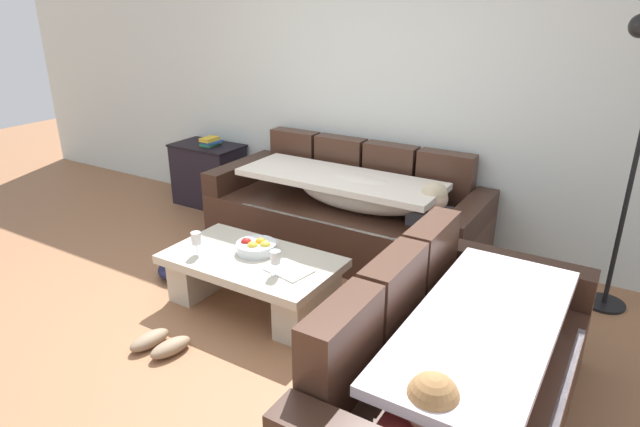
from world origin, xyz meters
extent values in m
plane|color=#8F5F3F|center=(0.00, 0.00, 0.00)|extent=(14.00, 14.00, 0.00)
cube|color=silver|center=(0.00, 2.15, 1.35)|extent=(9.00, 0.10, 2.70)
cube|color=#42281D|center=(0.14, 1.60, 0.21)|extent=(2.33, 0.92, 0.42)
cube|color=#42281D|center=(-0.60, 1.98, 0.65)|extent=(0.46, 0.16, 0.46)
cube|color=#42281D|center=(-0.11, 1.98, 0.65)|extent=(0.46, 0.16, 0.46)
cube|color=#42281D|center=(0.39, 1.98, 0.65)|extent=(0.46, 0.16, 0.46)
cube|color=#42281D|center=(0.88, 1.98, 0.65)|extent=(0.46, 0.16, 0.46)
cube|color=#352017|center=(-0.93, 1.60, 0.52)|extent=(0.18, 0.92, 0.20)
cube|color=#352017|center=(1.21, 1.60, 0.52)|extent=(0.18, 0.92, 0.20)
cube|color=#4C4C56|center=(0.94, 1.59, 0.47)|extent=(0.36, 0.28, 0.11)
sphere|color=beige|center=(0.94, 1.55, 0.64)|extent=(0.21, 0.21, 0.21)
sphere|color=#CCB793|center=(0.94, 1.55, 0.67)|extent=(0.20, 0.20, 0.20)
ellipsoid|color=silver|center=(0.32, 1.55, 0.56)|extent=(1.10, 0.44, 0.28)
cube|color=silver|center=(0.14, 1.53, 0.66)|extent=(1.70, 0.60, 0.05)
cube|color=silver|center=(0.14, 1.16, 0.23)|extent=(1.44, 0.04, 0.38)
cube|color=#42281D|center=(1.68, 0.03, 0.21)|extent=(0.92, 1.90, 0.42)
cube|color=#42281D|center=(1.30, -0.49, 0.65)|extent=(0.16, 0.48, 0.46)
cube|color=#42281D|center=(1.30, 0.03, 0.65)|extent=(0.16, 0.48, 0.46)
cube|color=#42281D|center=(1.30, 0.54, 0.65)|extent=(0.16, 0.48, 0.46)
cube|color=#352017|center=(1.68, 0.89, 0.52)|extent=(0.92, 0.18, 0.20)
sphere|color=tan|center=(1.73, -0.57, 0.64)|extent=(0.21, 0.21, 0.21)
sphere|color=#9E7042|center=(1.73, -0.57, 0.67)|extent=(0.20, 0.20, 0.20)
ellipsoid|color=silver|center=(1.73, 0.05, 0.56)|extent=(0.44, 0.98, 0.28)
cube|color=silver|center=(1.75, 0.03, 0.66)|extent=(0.60, 1.42, 0.05)
cube|color=#BAB3A0|center=(0.06, 0.46, 0.35)|extent=(1.20, 0.68, 0.06)
cube|color=#BAB3A0|center=(-0.40, 0.46, 0.16)|extent=(0.20, 0.54, 0.32)
cube|color=#BAB3A0|center=(0.52, 0.46, 0.16)|extent=(0.20, 0.54, 0.32)
cylinder|color=silver|center=(0.04, 0.54, 0.42)|extent=(0.28, 0.28, 0.07)
sphere|color=gold|center=(0.05, 0.49, 0.44)|extent=(0.08, 0.08, 0.08)
sphere|color=orange|center=(0.06, 0.57, 0.44)|extent=(0.08, 0.08, 0.08)
sphere|color=#B01E1A|center=(-0.03, 0.52, 0.44)|extent=(0.08, 0.08, 0.08)
sphere|color=gold|center=(0.12, 0.54, 0.44)|extent=(0.08, 0.08, 0.08)
cylinder|color=silver|center=(-0.28, 0.30, 0.38)|extent=(0.06, 0.06, 0.01)
cylinder|color=silver|center=(-0.28, 0.30, 0.42)|extent=(0.01, 0.01, 0.07)
cylinder|color=silver|center=(-0.28, 0.30, 0.50)|extent=(0.07, 0.07, 0.08)
cylinder|color=silver|center=(0.35, 0.34, 0.38)|extent=(0.06, 0.06, 0.01)
cylinder|color=silver|center=(0.35, 0.34, 0.42)|extent=(0.01, 0.01, 0.07)
cylinder|color=silver|center=(0.35, 0.34, 0.50)|extent=(0.07, 0.07, 0.08)
cube|color=white|center=(0.40, 0.43, 0.39)|extent=(0.31, 0.26, 0.01)
cube|color=black|center=(-1.60, 1.85, 0.31)|extent=(0.70, 0.42, 0.62)
cube|color=black|center=(-1.60, 1.85, 0.63)|extent=(0.72, 0.44, 0.02)
cube|color=#338C59|center=(-1.56, 1.86, 0.65)|extent=(0.13, 0.20, 0.03)
cube|color=#2D569E|center=(-1.54, 1.86, 0.68)|extent=(0.16, 0.20, 0.02)
cube|color=gold|center=(-1.55, 1.84, 0.71)|extent=(0.12, 0.18, 0.04)
cylinder|color=black|center=(2.18, 1.77, 0.01)|extent=(0.28, 0.28, 0.02)
cylinder|color=black|center=(2.18, 1.77, 0.92)|extent=(0.03, 0.03, 1.80)
ellipsoid|color=#8C7259|center=(-0.19, -0.27, 0.04)|extent=(0.16, 0.28, 0.09)
ellipsoid|color=#8C7259|center=(-0.02, -0.26, 0.04)|extent=(0.18, 0.29, 0.09)
ellipsoid|color=#191933|center=(-0.73, 0.53, 0.06)|extent=(0.45, 0.49, 0.12)
camera|label=1|loc=(2.22, -2.14, 2.03)|focal=30.50mm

